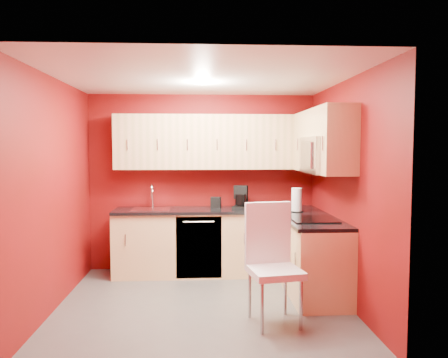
{
  "coord_description": "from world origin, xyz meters",
  "views": [
    {
      "loc": [
        -0.03,
        -4.76,
        1.74
      ],
      "look_at": [
        0.26,
        0.55,
        1.36
      ],
      "focal_mm": 35.0,
      "sensor_mm": 36.0,
      "label": 1
    }
  ],
  "objects": [
    {
      "name": "upper_cabinets_back",
      "position": [
        0.2,
        1.32,
        1.83
      ],
      "size": [
        2.8,
        0.35,
        0.75
      ],
      "primitive_type": "cube",
      "color": "tan",
      "rests_on": "wall_back"
    },
    {
      "name": "dishwasher_front",
      "position": [
        -0.05,
        0.91,
        0.43
      ],
      "size": [
        0.6,
        0.02,
        0.82
      ],
      "primitive_type": "cube",
      "color": "black",
      "rests_on": "base_cabinets_back"
    },
    {
      "name": "upper_cabinets_right",
      "position": [
        1.42,
        0.44,
        1.89
      ],
      "size": [
        0.35,
        1.55,
        0.75
      ],
      "color": "tan",
      "rests_on": "wall_right"
    },
    {
      "name": "ceiling",
      "position": [
        0.0,
        0.0,
        2.5
      ],
      "size": [
        3.2,
        3.2,
        0.0
      ],
      "primitive_type": "plane",
      "rotation": [
        3.14,
        0.0,
        0.0
      ],
      "color": "white",
      "rests_on": "wall_back"
    },
    {
      "name": "sink",
      "position": [
        -0.7,
        1.2,
        0.94
      ],
      "size": [
        0.52,
        0.42,
        0.35
      ],
      "color": "silver",
      "rests_on": "countertop_back"
    },
    {
      "name": "napkin_holder",
      "position": [
        0.19,
        1.3,
        0.98
      ],
      "size": [
        0.16,
        0.16,
        0.15
      ],
      "primitive_type": null,
      "rotation": [
        0.0,
        0.0,
        -0.16
      ],
      "color": "black",
      "rests_on": "countertop_back"
    },
    {
      "name": "paper_towel",
      "position": [
        1.23,
        0.85,
        1.07
      ],
      "size": [
        0.21,
        0.21,
        0.31
      ],
      "primitive_type": null,
      "rotation": [
        0.0,
        0.0,
        0.21
      ],
      "color": "white",
      "rests_on": "countertop_right"
    },
    {
      "name": "base_cabinets_right",
      "position": [
        1.3,
        0.25,
        0.43
      ],
      "size": [
        0.6,
        1.3,
        0.87
      ],
      "primitive_type": "cube",
      "color": "#E9CB85",
      "rests_on": "floor"
    },
    {
      "name": "base_cabinets_back",
      "position": [
        0.2,
        1.2,
        0.43
      ],
      "size": [
        2.8,
        0.6,
        0.87
      ],
      "primitive_type": "cube",
      "color": "#E9CB85",
      "rests_on": "floor"
    },
    {
      "name": "countertop_back",
      "position": [
        0.2,
        1.19,
        0.89
      ],
      "size": [
        2.8,
        0.63,
        0.04
      ],
      "primitive_type": "cube",
      "color": "black",
      "rests_on": "base_cabinets_back"
    },
    {
      "name": "wall_left",
      "position": [
        -1.6,
        0.0,
        1.25
      ],
      "size": [
        0.0,
        3.0,
        3.0
      ],
      "primitive_type": "plane",
      "rotation": [
        1.57,
        0.0,
        1.57
      ],
      "color": "maroon",
      "rests_on": "floor"
    },
    {
      "name": "coffee_maker",
      "position": [
        0.52,
        1.21,
        1.07
      ],
      "size": [
        0.25,
        0.29,
        0.31
      ],
      "primitive_type": null,
      "rotation": [
        0.0,
        0.0,
        -0.29
      ],
      "color": "black",
      "rests_on": "countertop_back"
    },
    {
      "name": "wall_front",
      "position": [
        0.0,
        -1.5,
        1.25
      ],
      "size": [
        3.2,
        0.0,
        3.2
      ],
      "primitive_type": "plane",
      "rotation": [
        -1.57,
        0.0,
        0.0
      ],
      "color": "maroon",
      "rests_on": "floor"
    },
    {
      "name": "countertop_right",
      "position": [
        1.29,
        0.23,
        0.89
      ],
      "size": [
        0.63,
        1.27,
        0.04
      ],
      "primitive_type": "cube",
      "color": "black",
      "rests_on": "base_cabinets_right"
    },
    {
      "name": "wall_back",
      "position": [
        0.0,
        1.5,
        1.25
      ],
      "size": [
        3.2,
        0.0,
        3.2
      ],
      "primitive_type": "plane",
      "rotation": [
        1.57,
        0.0,
        0.0
      ],
      "color": "maroon",
      "rests_on": "floor"
    },
    {
      "name": "microwave",
      "position": [
        1.39,
        0.2,
        1.66
      ],
      "size": [
        0.42,
        0.76,
        0.42
      ],
      "color": "silver",
      "rests_on": "upper_cabinets_right"
    },
    {
      "name": "wall_right",
      "position": [
        1.6,
        0.0,
        1.25
      ],
      "size": [
        0.0,
        3.0,
        3.0
      ],
      "primitive_type": "plane",
      "rotation": [
        1.57,
        0.0,
        -1.57
      ],
      "color": "maroon",
      "rests_on": "floor"
    },
    {
      "name": "cooktop",
      "position": [
        1.28,
        0.2,
        0.92
      ],
      "size": [
        0.5,
        0.55,
        0.01
      ],
      "primitive_type": "cube",
      "color": "black",
      "rests_on": "countertop_right"
    },
    {
      "name": "downlight",
      "position": [
        0.0,
        0.3,
        2.48
      ],
      "size": [
        0.2,
        0.2,
        0.01
      ],
      "primitive_type": "cylinder",
      "color": "white",
      "rests_on": "ceiling"
    },
    {
      "name": "floor",
      "position": [
        0.0,
        0.0,
        0.0
      ],
      "size": [
        3.2,
        3.2,
        0.0
      ],
      "primitive_type": "plane",
      "color": "#4C4947",
      "rests_on": "ground"
    },
    {
      "name": "dining_chair",
      "position": [
        0.7,
        -0.58,
        0.59
      ],
      "size": [
        0.56,
        0.58,
        1.19
      ],
      "primitive_type": null,
      "rotation": [
        0.0,
        0.0,
        0.17
      ],
      "color": "white",
      "rests_on": "floor"
    }
  ]
}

